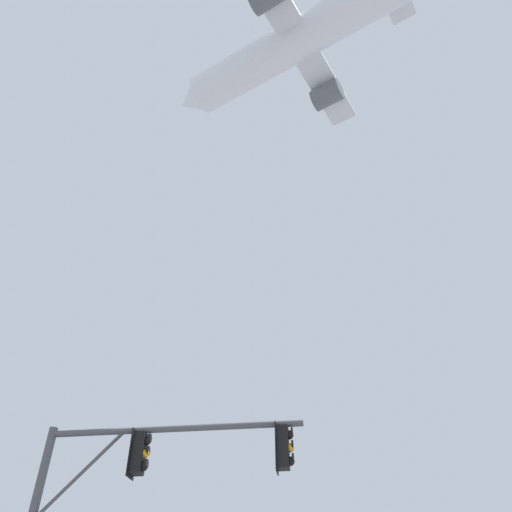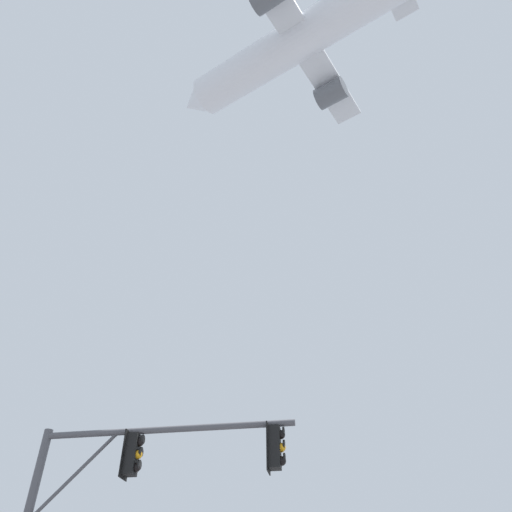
% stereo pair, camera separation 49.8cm
% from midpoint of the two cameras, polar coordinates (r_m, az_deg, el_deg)
% --- Properties ---
extents(signal_pole_near, '(6.02, 0.96, 5.77)m').
position_cam_midpoint_polar(signal_pole_near, '(12.31, -15.34, -24.24)').
color(signal_pole_near, '#4C4C51').
rests_on(signal_pole_near, ground).
extents(airplane, '(26.22, 20.24, 7.81)m').
position_cam_midpoint_polar(airplane, '(54.81, 3.98, 23.10)').
color(airplane, white).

